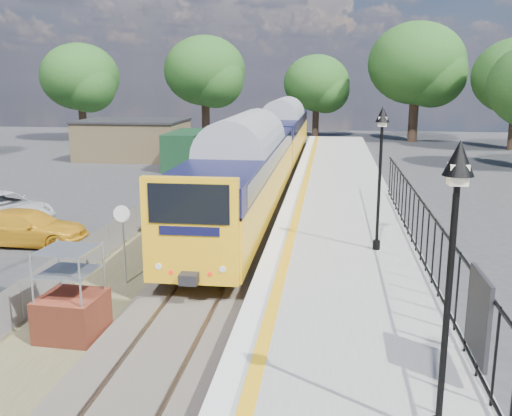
% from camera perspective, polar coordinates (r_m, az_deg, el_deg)
% --- Properties ---
extents(ground, '(120.00, 120.00, 0.00)m').
position_cam_1_polar(ground, '(14.17, -8.88, -13.83)').
color(ground, '#2D2D30').
rests_on(ground, ground).
extents(track_bed, '(5.90, 80.00, 0.29)m').
position_cam_1_polar(track_bed, '(23.05, -3.32, -2.87)').
color(track_bed, '#473F38').
rests_on(track_bed, ground).
extents(platform, '(5.00, 70.00, 0.90)m').
position_cam_1_polar(platform, '(20.96, 8.47, -3.58)').
color(platform, gray).
rests_on(platform, ground).
extents(platform_edge, '(0.90, 70.00, 0.01)m').
position_cam_1_polar(platform_edge, '(20.90, 2.84, -2.21)').
color(platform_edge, silver).
rests_on(platform_edge, platform).
extents(victorian_lamp_south, '(0.44, 0.44, 4.60)m').
position_cam_1_polar(victorian_lamp_south, '(8.55, 19.18, -1.57)').
color(victorian_lamp_south, black).
rests_on(victorian_lamp_south, platform).
extents(victorian_lamp_north, '(0.44, 0.44, 4.60)m').
position_cam_1_polar(victorian_lamp_north, '(18.30, 12.41, 6.18)').
color(victorian_lamp_north, black).
rests_on(victorian_lamp_north, platform).
extents(palisade_fence, '(0.12, 26.00, 2.00)m').
position_cam_1_polar(palisade_fence, '(15.30, 17.79, -4.85)').
color(palisade_fence, black).
rests_on(palisade_fence, platform).
extents(wire_fence, '(0.06, 52.00, 1.20)m').
position_cam_1_polar(wire_fence, '(26.03, -10.47, -0.09)').
color(wire_fence, '#999EA3').
rests_on(wire_fence, ground).
extents(outbuilding, '(10.80, 10.10, 3.12)m').
position_cam_1_polar(outbuilding, '(45.99, -11.21, 6.59)').
color(outbuilding, '#A1885B').
rests_on(outbuilding, ground).
extents(tree_line, '(56.80, 43.80, 11.88)m').
position_cam_1_polar(tree_line, '(54.17, 5.14, 13.08)').
color(tree_line, '#332319').
rests_on(tree_line, ground).
extents(train, '(2.82, 40.83, 3.51)m').
position_cam_1_polar(train, '(35.46, 1.39, 6.38)').
color(train, '#EEAD15').
rests_on(train, ground).
extents(brick_plinth, '(1.54, 1.54, 2.35)m').
position_cam_1_polar(brick_plinth, '(14.86, -18.06, -8.29)').
color(brick_plinth, brown).
rests_on(brick_plinth, ground).
extents(speed_sign, '(0.52, 0.11, 2.57)m').
position_cam_1_polar(speed_sign, '(17.93, -13.15, -2.37)').
color(speed_sign, '#999EA3').
rests_on(speed_sign, ground).
extents(car_yellow, '(4.71, 1.99, 1.36)m').
position_cam_1_polar(car_yellow, '(23.77, -21.84, -1.85)').
color(car_yellow, gold).
rests_on(car_yellow, ground).
extents(car_white, '(5.54, 3.95, 1.40)m').
position_cam_1_polar(car_white, '(27.61, -24.02, -0.04)').
color(car_white, silver).
rests_on(car_white, ground).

